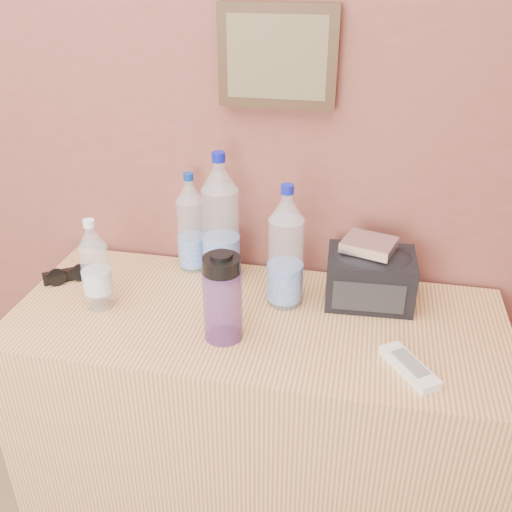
{
  "coord_description": "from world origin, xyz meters",
  "views": [
    {
      "loc": [
        0.73,
        0.52,
        1.63
      ],
      "look_at": [
        0.49,
        1.71,
        0.98
      ],
      "focal_mm": 40.0,
      "sensor_mm": 36.0,
      "label": 1
    }
  ],
  "objects_px": {
    "toiletry_bag": "(370,275)",
    "pet_large_c": "(286,253)",
    "sunglasses": "(68,275)",
    "dresser": "(256,430)",
    "ac_remote": "(409,367)",
    "nalgene_bottle": "(223,297)",
    "pet_large_a": "(221,225)",
    "pet_large_b": "(191,227)",
    "foil_packet": "(369,245)",
    "pet_small": "(96,269)"
  },
  "relations": [
    {
      "from": "pet_large_c",
      "to": "foil_packet",
      "type": "xyz_separation_m",
      "value": [
        0.21,
        0.05,
        0.02
      ]
    },
    {
      "from": "pet_large_b",
      "to": "pet_small",
      "type": "height_order",
      "value": "pet_large_b"
    },
    {
      "from": "sunglasses",
      "to": "pet_large_b",
      "type": "bearing_deg",
      "value": -11.4
    },
    {
      "from": "pet_small",
      "to": "toiletry_bag",
      "type": "height_order",
      "value": "pet_small"
    },
    {
      "from": "pet_large_a",
      "to": "ac_remote",
      "type": "xyz_separation_m",
      "value": [
        0.52,
        -0.32,
        -0.15
      ]
    },
    {
      "from": "dresser",
      "to": "pet_large_a",
      "type": "relative_size",
      "value": 3.41
    },
    {
      "from": "ac_remote",
      "to": "toiletry_bag",
      "type": "bearing_deg",
      "value": 164.57
    },
    {
      "from": "pet_large_c",
      "to": "toiletry_bag",
      "type": "xyz_separation_m",
      "value": [
        0.22,
        0.06,
        -0.07
      ]
    },
    {
      "from": "dresser",
      "to": "toiletry_bag",
      "type": "xyz_separation_m",
      "value": [
        0.28,
        0.14,
        0.48
      ]
    },
    {
      "from": "nalgene_bottle",
      "to": "sunglasses",
      "type": "xyz_separation_m",
      "value": [
        -0.5,
        0.17,
        -0.09
      ]
    },
    {
      "from": "pet_large_c",
      "to": "sunglasses",
      "type": "distance_m",
      "value": 0.64
    },
    {
      "from": "pet_large_b",
      "to": "toiletry_bag",
      "type": "relative_size",
      "value": 1.3
    },
    {
      "from": "dresser",
      "to": "nalgene_bottle",
      "type": "xyz_separation_m",
      "value": [
        -0.06,
        -0.1,
        0.51
      ]
    },
    {
      "from": "pet_large_b",
      "to": "ac_remote",
      "type": "xyz_separation_m",
      "value": [
        0.62,
        -0.36,
        -0.12
      ]
    },
    {
      "from": "pet_large_c",
      "to": "pet_small",
      "type": "relative_size",
      "value": 1.34
    },
    {
      "from": "toiletry_bag",
      "to": "foil_packet",
      "type": "xyz_separation_m",
      "value": [
        -0.01,
        -0.0,
        0.09
      ]
    },
    {
      "from": "sunglasses",
      "to": "nalgene_bottle",
      "type": "bearing_deg",
      "value": -54.49
    },
    {
      "from": "pet_large_b",
      "to": "sunglasses",
      "type": "distance_m",
      "value": 0.38
    },
    {
      "from": "ac_remote",
      "to": "toiletry_bag",
      "type": "relative_size",
      "value": 0.72
    },
    {
      "from": "pet_large_c",
      "to": "toiletry_bag",
      "type": "distance_m",
      "value": 0.24
    },
    {
      "from": "pet_small",
      "to": "ac_remote",
      "type": "relative_size",
      "value": 1.54
    },
    {
      "from": "pet_large_a",
      "to": "pet_small",
      "type": "distance_m",
      "value": 0.35
    },
    {
      "from": "pet_large_a",
      "to": "foil_packet",
      "type": "bearing_deg",
      "value": -5.77
    },
    {
      "from": "dresser",
      "to": "pet_large_c",
      "type": "distance_m",
      "value": 0.56
    },
    {
      "from": "pet_large_b",
      "to": "toiletry_bag",
      "type": "xyz_separation_m",
      "value": [
        0.52,
        -0.08,
        -0.05
      ]
    },
    {
      "from": "pet_large_c",
      "to": "sunglasses",
      "type": "xyz_separation_m",
      "value": [
        -0.62,
        -0.01,
        -0.13
      ]
    },
    {
      "from": "nalgene_bottle",
      "to": "ac_remote",
      "type": "height_order",
      "value": "nalgene_bottle"
    },
    {
      "from": "pet_large_a",
      "to": "pet_large_b",
      "type": "height_order",
      "value": "pet_large_a"
    },
    {
      "from": "pet_small",
      "to": "foil_packet",
      "type": "height_order",
      "value": "pet_small"
    },
    {
      "from": "nalgene_bottle",
      "to": "ac_remote",
      "type": "relative_size",
      "value": 1.41
    },
    {
      "from": "dresser",
      "to": "nalgene_bottle",
      "type": "distance_m",
      "value": 0.52
    },
    {
      "from": "dresser",
      "to": "pet_large_b",
      "type": "xyz_separation_m",
      "value": [
        -0.24,
        0.22,
        0.53
      ]
    },
    {
      "from": "pet_large_c",
      "to": "sunglasses",
      "type": "relative_size",
      "value": 2.41
    },
    {
      "from": "nalgene_bottle",
      "to": "sunglasses",
      "type": "height_order",
      "value": "nalgene_bottle"
    },
    {
      "from": "dresser",
      "to": "pet_large_a",
      "type": "height_order",
      "value": "pet_large_a"
    },
    {
      "from": "dresser",
      "to": "ac_remote",
      "type": "height_order",
      "value": "ac_remote"
    },
    {
      "from": "dresser",
      "to": "pet_large_b",
      "type": "bearing_deg",
      "value": 137.11
    },
    {
      "from": "dresser",
      "to": "pet_large_c",
      "type": "relative_size",
      "value": 3.8
    },
    {
      "from": "toiletry_bag",
      "to": "pet_large_c",
      "type": "bearing_deg",
      "value": -168.78
    },
    {
      "from": "pet_large_a",
      "to": "toiletry_bag",
      "type": "height_order",
      "value": "pet_large_a"
    },
    {
      "from": "pet_large_a",
      "to": "nalgene_bottle",
      "type": "bearing_deg",
      "value": -74.69
    },
    {
      "from": "pet_large_b",
      "to": "pet_small",
      "type": "xyz_separation_m",
      "value": [
        -0.18,
        -0.25,
        -0.02
      ]
    },
    {
      "from": "sunglasses",
      "to": "dresser",
      "type": "bearing_deg",
      "value": -43.03
    },
    {
      "from": "dresser",
      "to": "ac_remote",
      "type": "relative_size",
      "value": 7.85
    },
    {
      "from": "pet_large_a",
      "to": "pet_large_b",
      "type": "relative_size",
      "value": 1.27
    },
    {
      "from": "pet_large_a",
      "to": "ac_remote",
      "type": "relative_size",
      "value": 2.3
    },
    {
      "from": "dresser",
      "to": "pet_large_c",
      "type": "height_order",
      "value": "pet_large_c"
    },
    {
      "from": "ac_remote",
      "to": "foil_packet",
      "type": "relative_size",
      "value": 1.27
    },
    {
      "from": "dresser",
      "to": "pet_small",
      "type": "relative_size",
      "value": 5.11
    },
    {
      "from": "nalgene_bottle",
      "to": "toiletry_bag",
      "type": "relative_size",
      "value": 1.01
    }
  ]
}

